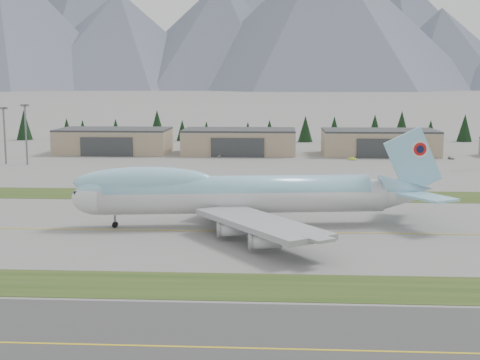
# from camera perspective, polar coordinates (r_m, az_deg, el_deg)

# --- Properties ---
(ground) EXTENTS (7000.00, 7000.00, 0.00)m
(ground) POSITION_cam_1_polar(r_m,az_deg,el_deg) (141.38, 2.40, -4.45)
(ground) COLOR slate
(ground) RESTS_ON ground
(grass_strip_near) EXTENTS (400.00, 14.00, 0.08)m
(grass_strip_near) POSITION_cam_1_polar(r_m,az_deg,el_deg) (104.70, 2.03, -9.12)
(grass_strip_near) COLOR #2B4117
(grass_strip_near) RESTS_ON ground
(grass_strip_far) EXTENTS (400.00, 18.00, 0.08)m
(grass_strip_far) POSITION_cam_1_polar(r_m,az_deg,el_deg) (185.50, 2.64, -1.33)
(grass_strip_far) COLOR #2B4117
(grass_strip_far) RESTS_ON ground
(asphalt_taxiway) EXTENTS (400.00, 32.00, 0.04)m
(asphalt_taxiway) POSITION_cam_1_polar(r_m,az_deg,el_deg) (82.16, 1.62, -14.20)
(asphalt_taxiway) COLOR #383838
(asphalt_taxiway) RESTS_ON ground
(taxiway_line_main) EXTENTS (400.00, 0.40, 0.02)m
(taxiway_line_main) POSITION_cam_1_polar(r_m,az_deg,el_deg) (141.38, 2.40, -4.45)
(taxiway_line_main) COLOR gold
(taxiway_line_main) RESTS_ON ground
(taxiway_line_near) EXTENTS (400.00, 0.40, 0.02)m
(taxiway_line_near) POSITION_cam_1_polar(r_m,az_deg,el_deg) (82.16, 1.62, -14.20)
(taxiway_line_near) COLOR gold
(taxiway_line_near) RESTS_ON ground
(boeing_747_freighter) EXTENTS (82.62, 70.57, 21.69)m
(boeing_747_freighter) POSITION_cam_1_polar(r_m,az_deg,el_deg) (146.00, -0.11, -1.16)
(boeing_747_freighter) COLOR silver
(boeing_747_freighter) RESTS_ON ground
(hangar_left) EXTENTS (48.00, 26.60, 10.80)m
(hangar_left) POSITION_cam_1_polar(r_m,az_deg,el_deg) (297.74, -10.70, 3.31)
(hangar_left) COLOR gray
(hangar_left) RESTS_ON ground
(hangar_center) EXTENTS (48.00, 26.60, 10.80)m
(hangar_center) POSITION_cam_1_polar(r_m,az_deg,el_deg) (289.36, -0.05, 3.31)
(hangar_center) COLOR gray
(hangar_center) RESTS_ON ground
(hangar_right) EXTENTS (48.00, 26.60, 10.80)m
(hangar_right) POSITION_cam_1_polar(r_m,az_deg,el_deg) (292.00, 11.80, 3.18)
(hangar_right) COLOR gray
(hangar_right) RESTS_ON ground
(floodlight_masts) EXTENTS (202.36, 8.57, 24.41)m
(floodlight_masts) POSITION_cam_1_polar(r_m,az_deg,el_deg) (247.47, 1.95, 4.83)
(floodlight_masts) COLOR slate
(floodlight_masts) RESTS_ON ground
(service_vehicle_a) EXTENTS (1.59, 3.38, 1.12)m
(service_vehicle_a) POSITION_cam_1_polar(r_m,az_deg,el_deg) (276.86, -1.77, 1.95)
(service_vehicle_a) COLOR #BAB9BB
(service_vehicle_a) RESTS_ON ground
(service_vehicle_b) EXTENTS (3.41, 2.55, 1.07)m
(service_vehicle_b) POSITION_cam_1_polar(r_m,az_deg,el_deg) (271.07, 9.57, 1.69)
(service_vehicle_b) COLOR #D3E83A
(service_vehicle_b) RESTS_ON ground
(service_vehicle_c) EXTENTS (2.11, 4.08, 1.13)m
(service_vehicle_c) POSITION_cam_1_polar(r_m,az_deg,el_deg) (283.65, 17.56, 1.71)
(service_vehicle_c) COLOR #B9BABE
(service_vehicle_c) RESTS_ON ground
(conifer_belt) EXTENTS (277.09, 15.13, 16.25)m
(conifer_belt) POSITION_cam_1_polar(r_m,az_deg,el_deg) (350.42, 3.63, 4.45)
(conifer_belt) COLOR black
(conifer_belt) RESTS_ON ground
(mountain_ridge_front) EXTENTS (4164.94, 1159.33, 481.54)m
(mountain_ridge_front) POSITION_cam_1_polar(r_m,az_deg,el_deg) (2326.53, 3.41, 13.05)
(mountain_ridge_front) COLOR #4C5466
(mountain_ridge_front) RESTS_ON ground
(mountain_ridge_rear) EXTENTS (4415.95, 1078.74, 539.37)m
(mountain_ridge_rear) POSITION_cam_1_polar(r_m,az_deg,el_deg) (3050.77, 6.53, 12.84)
(mountain_ridge_rear) COLOR #4C5466
(mountain_ridge_rear) RESTS_ON ground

